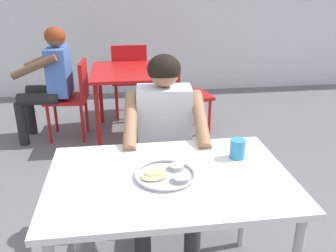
{
  "coord_description": "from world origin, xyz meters",
  "views": [
    {
      "loc": [
        -0.26,
        -1.4,
        1.58
      ],
      "look_at": [
        -0.02,
        0.3,
        0.88
      ],
      "focal_mm": 38.31,
      "sensor_mm": 36.0,
      "label": 1
    }
  ],
  "objects_px": {
    "drinking_cup": "(238,148)",
    "chair_foreground": "(163,149)",
    "chair_red_left": "(73,94)",
    "table_background_red": "(129,78)",
    "table_foreground": "(169,190)",
    "patron_background": "(50,74)",
    "diner_foreground": "(165,133)",
    "chair_red_far": "(130,75)",
    "chair_red_right": "(183,92)",
    "thali_tray": "(166,175)"
  },
  "relations": [
    {
      "from": "patron_background",
      "to": "chair_red_far",
      "type": "bearing_deg",
      "value": 34.83
    },
    {
      "from": "table_background_red",
      "to": "thali_tray",
      "type": "bearing_deg",
      "value": -87.59
    },
    {
      "from": "table_foreground",
      "to": "patron_background",
      "type": "bearing_deg",
      "value": 111.98
    },
    {
      "from": "thali_tray",
      "to": "chair_red_far",
      "type": "xyz_separation_m",
      "value": [
        -0.07,
        2.83,
        -0.22
      ]
    },
    {
      "from": "drinking_cup",
      "to": "chair_foreground",
      "type": "relative_size",
      "value": 0.12
    },
    {
      "from": "drinking_cup",
      "to": "patron_background",
      "type": "bearing_deg",
      "value": 121.21
    },
    {
      "from": "table_foreground",
      "to": "table_background_red",
      "type": "relative_size",
      "value": 1.24
    },
    {
      "from": "chair_foreground",
      "to": "diner_foreground",
      "type": "distance_m",
      "value": 0.31
    },
    {
      "from": "thali_tray",
      "to": "diner_foreground",
      "type": "bearing_deg",
      "value": 82.99
    },
    {
      "from": "diner_foreground",
      "to": "chair_foreground",
      "type": "bearing_deg",
      "value": 86.29
    },
    {
      "from": "table_foreground",
      "to": "chair_red_left",
      "type": "relative_size",
      "value": 1.38
    },
    {
      "from": "table_foreground",
      "to": "drinking_cup",
      "type": "distance_m",
      "value": 0.42
    },
    {
      "from": "chair_red_left",
      "to": "patron_background",
      "type": "xyz_separation_m",
      "value": [
        -0.21,
        -0.0,
        0.22
      ]
    },
    {
      "from": "patron_background",
      "to": "thali_tray",
      "type": "bearing_deg",
      "value": -68.5
    },
    {
      "from": "diner_foreground",
      "to": "table_foreground",
      "type": "bearing_deg",
      "value": -95.34
    },
    {
      "from": "diner_foreground",
      "to": "table_background_red",
      "type": "bearing_deg",
      "value": 95.7
    },
    {
      "from": "diner_foreground",
      "to": "table_background_red",
      "type": "relative_size",
      "value": 1.28
    },
    {
      "from": "chair_foreground",
      "to": "chair_red_left",
      "type": "height_order",
      "value": "same"
    },
    {
      "from": "diner_foreground",
      "to": "chair_red_far",
      "type": "relative_size",
      "value": 1.3
    },
    {
      "from": "chair_red_left",
      "to": "chair_foreground",
      "type": "bearing_deg",
      "value": -62.28
    },
    {
      "from": "chair_red_right",
      "to": "table_foreground",
      "type": "bearing_deg",
      "value": -101.78
    },
    {
      "from": "thali_tray",
      "to": "drinking_cup",
      "type": "height_order",
      "value": "drinking_cup"
    },
    {
      "from": "thali_tray",
      "to": "diner_foreground",
      "type": "height_order",
      "value": "diner_foreground"
    },
    {
      "from": "drinking_cup",
      "to": "chair_foreground",
      "type": "height_order",
      "value": "drinking_cup"
    },
    {
      "from": "thali_tray",
      "to": "chair_red_left",
      "type": "distance_m",
      "value": 2.37
    },
    {
      "from": "thali_tray",
      "to": "diner_foreground",
      "type": "xyz_separation_m",
      "value": [
        0.07,
        0.58,
        -0.04
      ]
    },
    {
      "from": "chair_red_left",
      "to": "table_background_red",
      "type": "bearing_deg",
      "value": -0.77
    },
    {
      "from": "table_background_red",
      "to": "patron_background",
      "type": "distance_m",
      "value": 0.8
    },
    {
      "from": "diner_foreground",
      "to": "chair_red_right",
      "type": "relative_size",
      "value": 1.43
    },
    {
      "from": "chair_red_right",
      "to": "diner_foreground",
      "type": "bearing_deg",
      "value": -103.98
    },
    {
      "from": "table_foreground",
      "to": "table_background_red",
      "type": "bearing_deg",
      "value": 92.88
    },
    {
      "from": "thali_tray",
      "to": "chair_foreground",
      "type": "relative_size",
      "value": 0.35
    },
    {
      "from": "thali_tray",
      "to": "chair_red_right",
      "type": "bearing_deg",
      "value": 77.82
    },
    {
      "from": "chair_red_left",
      "to": "thali_tray",
      "type": "bearing_deg",
      "value": -73.29
    },
    {
      "from": "drinking_cup",
      "to": "chair_red_far",
      "type": "xyz_separation_m",
      "value": [
        -0.46,
        2.68,
        -0.27
      ]
    },
    {
      "from": "thali_tray",
      "to": "chair_red_far",
      "type": "height_order",
      "value": "chair_red_far"
    },
    {
      "from": "thali_tray",
      "to": "chair_foreground",
      "type": "distance_m",
      "value": 0.85
    },
    {
      "from": "thali_tray",
      "to": "chair_foreground",
      "type": "bearing_deg",
      "value": 83.89
    },
    {
      "from": "chair_red_left",
      "to": "chair_red_far",
      "type": "relative_size",
      "value": 0.92
    },
    {
      "from": "diner_foreground",
      "to": "thali_tray",
      "type": "bearing_deg",
      "value": -97.01
    },
    {
      "from": "diner_foreground",
      "to": "chair_red_left",
      "type": "height_order",
      "value": "diner_foreground"
    },
    {
      "from": "table_foreground",
      "to": "drinking_cup",
      "type": "bearing_deg",
      "value": 20.06
    },
    {
      "from": "drinking_cup",
      "to": "patron_background",
      "type": "relative_size",
      "value": 0.09
    },
    {
      "from": "table_background_red",
      "to": "table_foreground",
      "type": "bearing_deg",
      "value": -87.12
    },
    {
      "from": "drinking_cup",
      "to": "table_background_red",
      "type": "xyz_separation_m",
      "value": [
        -0.48,
        2.1,
        -0.15
      ]
    },
    {
      "from": "drinking_cup",
      "to": "chair_red_left",
      "type": "bearing_deg",
      "value": 116.82
    },
    {
      "from": "chair_foreground",
      "to": "table_background_red",
      "type": "bearing_deg",
      "value": 97.13
    },
    {
      "from": "table_foreground",
      "to": "chair_red_right",
      "type": "xyz_separation_m",
      "value": [
        0.46,
        2.2,
        -0.18
      ]
    },
    {
      "from": "table_foreground",
      "to": "diner_foreground",
      "type": "relative_size",
      "value": 0.97
    },
    {
      "from": "table_foreground",
      "to": "patron_background",
      "type": "relative_size",
      "value": 0.97
    }
  ]
}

